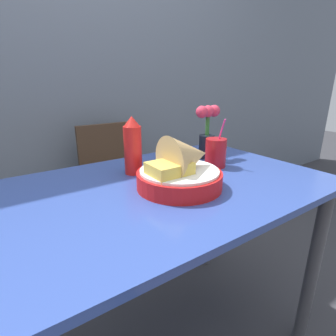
# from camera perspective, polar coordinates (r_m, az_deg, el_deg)

# --- Properties ---
(wall_window) EXTENTS (7.00, 0.06, 2.60)m
(wall_window) POSITION_cam_1_polar(r_m,az_deg,el_deg) (1.88, -22.32, 23.34)
(wall_window) COLOR slate
(wall_window) RESTS_ON ground_plane
(dining_table) EXTENTS (1.18, 0.74, 0.76)m
(dining_table) POSITION_cam_1_polar(r_m,az_deg,el_deg) (0.95, -1.47, -9.75)
(dining_table) COLOR #334C9E
(dining_table) RESTS_ON ground_plane
(chair_far_window) EXTENTS (0.40, 0.40, 0.84)m
(chair_far_window) POSITION_cam_1_polar(r_m,az_deg,el_deg) (1.74, -11.23, -1.86)
(chair_far_window) COLOR #473323
(chair_far_window) RESTS_ON ground_plane
(food_basket) EXTENTS (0.28, 0.28, 0.18)m
(food_basket) POSITION_cam_1_polar(r_m,az_deg,el_deg) (0.86, 3.13, -0.24)
(food_basket) COLOR red
(food_basket) RESTS_ON dining_table
(ketchup_bottle) EXTENTS (0.07, 0.07, 0.22)m
(ketchup_bottle) POSITION_cam_1_polar(r_m,az_deg,el_deg) (0.99, -7.68, 4.72)
(ketchup_bottle) COLOR red
(ketchup_bottle) RESTS_ON dining_table
(drink_cup) EXTENTS (0.09, 0.09, 0.20)m
(drink_cup) POSITION_cam_1_polar(r_m,az_deg,el_deg) (1.09, 10.32, 3.11)
(drink_cup) COLOR red
(drink_cup) RESTS_ON dining_table
(flower_vase) EXTENTS (0.13, 0.07, 0.24)m
(flower_vase) POSITION_cam_1_polar(r_m,az_deg,el_deg) (1.19, 8.54, 8.07)
(flower_vase) COLOR black
(flower_vase) RESTS_ON dining_table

